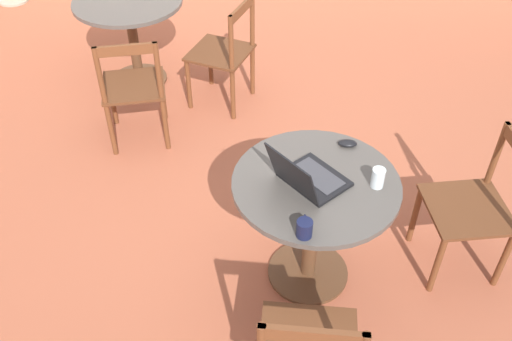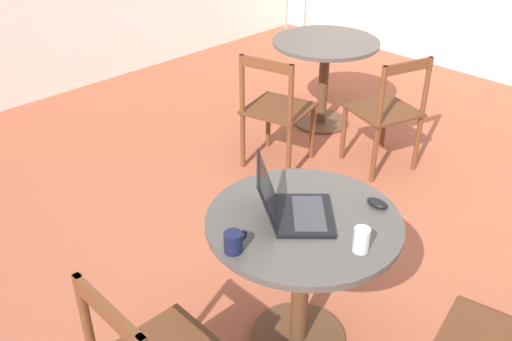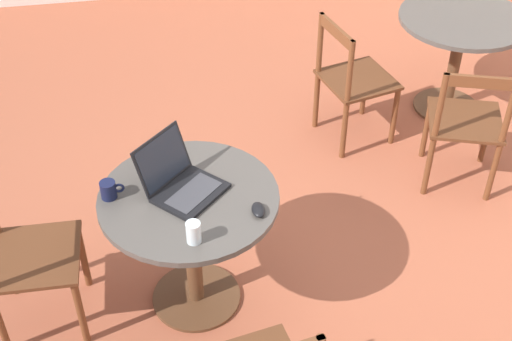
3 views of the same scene
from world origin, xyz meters
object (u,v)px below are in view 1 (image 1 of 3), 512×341
at_px(chair_mid_front, 225,53).
at_px(chair_mid_left, 134,89).
at_px(cafe_table_near, 314,205).
at_px(mouse, 348,143).
at_px(cafe_table_mid, 130,19).
at_px(chair_near_front, 475,208).
at_px(drinking_glass, 378,178).
at_px(mug, 304,228).
at_px(laptop, 307,177).

bearing_deg(chair_mid_front, chair_mid_left, 133.05).
distance_m(cafe_table_near, mouse, 0.38).
distance_m(cafe_table_near, cafe_table_mid, 2.40).
bearing_deg(chair_near_front, mouse, 79.69).
relative_size(cafe_table_near, drinking_glass, 8.12).
distance_m(chair_near_front, mouse, 0.77).
bearing_deg(chair_mid_left, mug, -141.65).
xyz_separation_m(cafe_table_near, chair_mid_left, (1.14, 1.24, -0.12)).
bearing_deg(drinking_glass, chair_mid_front, 29.89).
xyz_separation_m(chair_mid_front, drinking_glass, (-1.67, -0.96, 0.33)).
bearing_deg(mouse, mug, 161.71).
relative_size(cafe_table_near, chair_mid_left, 0.99).
height_order(cafe_table_mid, chair_mid_front, chair_mid_front).
distance_m(chair_mid_left, mouse, 1.66).
bearing_deg(chair_near_front, cafe_table_mid, 52.74).
relative_size(chair_near_front, chair_mid_left, 1.00).
distance_m(cafe_table_near, drinking_glass, 0.36).
height_order(chair_mid_front, drinking_glass, chair_mid_front).
relative_size(chair_mid_left, mug, 7.70).
relative_size(laptop, mug, 4.01).
bearing_deg(mouse, laptop, 147.23).
xyz_separation_m(laptop, mug, (-0.33, 0.01, -0.01)).
bearing_deg(chair_near_front, drinking_glass, 106.65).
height_order(cafe_table_near, chair_near_front, chair_near_front).
xyz_separation_m(laptop, drinking_glass, (0.02, -0.34, 0.00)).
relative_size(cafe_table_mid, chair_mid_front, 0.99).
distance_m(chair_near_front, mug, 1.10).
bearing_deg(drinking_glass, cafe_table_near, 89.35).
distance_m(mouse, drinking_glass, 0.33).
height_order(mouse, mug, mug).
relative_size(chair_mid_front, chair_mid_left, 1.00).
xyz_separation_m(cafe_table_near, mug, (-0.35, 0.05, 0.20)).
distance_m(chair_near_front, chair_mid_left, 2.32).
relative_size(chair_near_front, mouse, 8.47).
distance_m(cafe_table_near, laptop, 0.22).
distance_m(cafe_table_near, chair_mid_left, 1.69).
xyz_separation_m(chair_mid_front, chair_mid_left, (-0.53, 0.57, 0.00)).
distance_m(cafe_table_near, chair_near_front, 0.89).
bearing_deg(chair_mid_front, laptop, -159.78).
xyz_separation_m(chair_mid_front, laptop, (-1.70, -0.62, 0.33)).
bearing_deg(cafe_table_mid, cafe_table_near, -143.16).
bearing_deg(drinking_glass, chair_mid_left, 53.14).
bearing_deg(mouse, chair_near_front, -100.31).
bearing_deg(chair_near_front, chair_mid_front, 45.65).
relative_size(chair_near_front, mug, 7.70).
distance_m(mouse, mug, 0.68).
bearing_deg(mouse, chair_mid_front, 31.19).
bearing_deg(chair_mid_front, cafe_table_near, -158.13).
relative_size(mug, drinking_glass, 1.07).
bearing_deg(chair_mid_left, laptop, -134.45).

